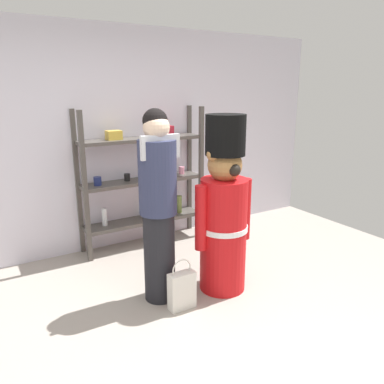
# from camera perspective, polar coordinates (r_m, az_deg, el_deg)

# --- Properties ---
(ground_plane) EXTENTS (6.40, 6.40, 0.00)m
(ground_plane) POSITION_cam_1_polar(r_m,az_deg,el_deg) (3.15, 0.22, -21.59)
(ground_plane) COLOR #9E9389
(back_wall) EXTENTS (6.40, 0.12, 2.60)m
(back_wall) POSITION_cam_1_polar(r_m,az_deg,el_deg) (4.58, -14.42, 7.41)
(back_wall) COLOR silver
(back_wall) RESTS_ON ground_plane
(merchandise_shelf) EXTENTS (1.54, 0.35, 1.68)m
(merchandise_shelf) POSITION_cam_1_polar(r_m,az_deg,el_deg) (4.63, -7.43, 2.03)
(merchandise_shelf) COLOR #4C4742
(merchandise_shelf) RESTS_ON ground_plane
(teddy_bear_guard) EXTENTS (0.62, 0.46, 1.68)m
(teddy_bear_guard) POSITION_cam_1_polar(r_m,az_deg,el_deg) (3.55, 4.81, -3.07)
(teddy_bear_guard) COLOR red
(teddy_bear_guard) RESTS_ON ground_plane
(person_shopper) EXTENTS (0.35, 0.33, 1.74)m
(person_shopper) POSITION_cam_1_polar(r_m,az_deg,el_deg) (3.33, -5.12, -1.82)
(person_shopper) COLOR black
(person_shopper) RESTS_ON ground_plane
(shopping_bag) EXTENTS (0.24, 0.10, 0.47)m
(shopping_bag) POSITION_cam_1_polar(r_m,az_deg,el_deg) (3.45, -1.54, -14.50)
(shopping_bag) COLOR silver
(shopping_bag) RESTS_ON ground_plane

